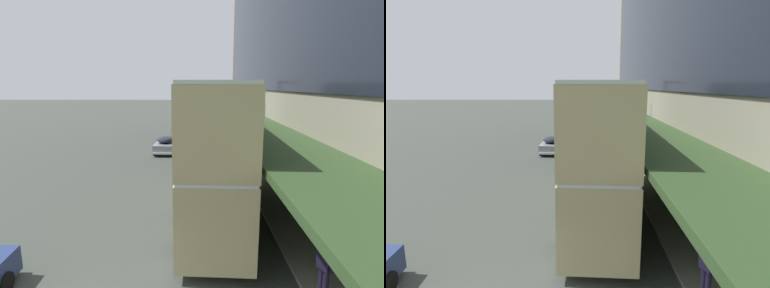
# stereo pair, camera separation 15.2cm
# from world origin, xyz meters

# --- Properties ---
(transit_bus_kerbside_front) EXTENTS (3.03, 11.16, 6.07)m
(transit_bus_kerbside_front) POSITION_xyz_m (3.68, 7.59, 3.27)
(transit_bus_kerbside_front) COLOR tan
(transit_bus_kerbside_front) RESTS_ON ground
(sedan_oncoming_rear) EXTENTS (2.01, 4.37, 1.50)m
(sedan_oncoming_rear) POSITION_xyz_m (4.04, 42.61, 0.75)
(sedan_oncoming_rear) COLOR navy
(sedan_oncoming_rear) RESTS_ON ground
(sedan_lead_near) EXTENTS (1.98, 4.32, 1.54)m
(sedan_lead_near) POSITION_xyz_m (0.14, 20.42, 0.76)
(sedan_lead_near) COLOR gray
(sedan_lead_near) RESTS_ON ground
(sedan_far_back) EXTENTS (2.14, 4.53, 1.51)m
(sedan_far_back) POSITION_xyz_m (4.11, 49.25, 0.76)
(sedan_far_back) COLOR beige
(sedan_far_back) RESTS_ON ground
(sedan_trailing_mid) EXTENTS (1.87, 4.53, 1.59)m
(sedan_trailing_mid) POSITION_xyz_m (0.57, 33.84, 0.79)
(sedan_trailing_mid) COLOR #A26C3D
(sedan_trailing_mid) RESTS_ON ground
(sedan_second_mid) EXTENTS (1.86, 4.75, 1.56)m
(sedan_second_mid) POSITION_xyz_m (4.05, 31.42, 0.77)
(sedan_second_mid) COLOR black
(sedan_second_mid) RESTS_ON ground
(vw_van) EXTENTS (2.02, 4.61, 1.96)m
(vw_van) POSITION_xyz_m (3.96, 20.83, 1.10)
(vw_van) COLOR #B5B7C1
(vw_van) RESTS_ON ground
(pedestrian_at_kerb) EXTENTS (0.38, 0.58, 1.86)m
(pedestrian_at_kerb) POSITION_xyz_m (6.42, 1.57, 1.18)
(pedestrian_at_kerb) COLOR black
(pedestrian_at_kerb) RESTS_ON sidewalk_kerb
(street_lamp) EXTENTS (1.50, 0.28, 6.11)m
(street_lamp) POSITION_xyz_m (6.61, 16.65, 3.76)
(street_lamp) COLOR #4C4C51
(street_lamp) RESTS_ON sidewalk_kerb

